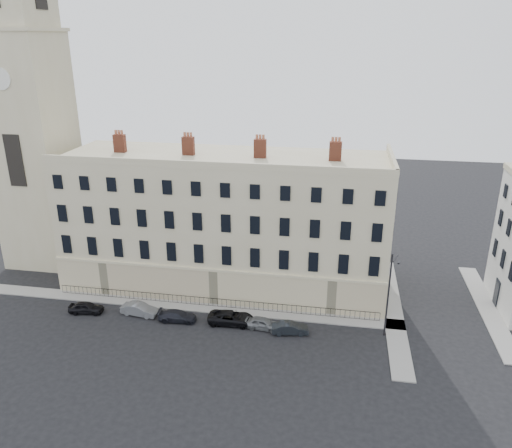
# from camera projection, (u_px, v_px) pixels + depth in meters

# --- Properties ---
(ground) EXTENTS (160.00, 160.00, 0.00)m
(ground) POSITION_uv_depth(u_px,v_px,m) (260.00, 340.00, 47.70)
(ground) COLOR black
(ground) RESTS_ON ground
(terrace) EXTENTS (36.22, 12.22, 17.00)m
(terrace) POSITION_uv_depth(u_px,v_px,m) (226.00, 221.00, 57.04)
(terrace) COLOR #C4B992
(terrace) RESTS_ON ground
(church_tower) EXTENTS (8.00, 8.13, 44.00)m
(church_tower) POSITION_uv_depth(u_px,v_px,m) (29.00, 114.00, 58.83)
(church_tower) COLOR #C4B992
(church_tower) RESTS_ON ground
(pavement_terrace) EXTENTS (48.00, 2.00, 0.12)m
(pavement_terrace) POSITION_uv_depth(u_px,v_px,m) (176.00, 305.00, 53.90)
(pavement_terrace) COLOR gray
(pavement_terrace) RESTS_ON ground
(pavement_east_return) EXTENTS (2.00, 24.00, 0.12)m
(pavement_east_return) POSITION_uv_depth(u_px,v_px,m) (393.00, 310.00, 52.97)
(pavement_east_return) COLOR gray
(pavement_east_return) RESTS_ON ground
(pavement_adjacent) EXTENTS (2.00, 20.00, 0.12)m
(pavement_adjacent) POSITION_uv_depth(u_px,v_px,m) (487.00, 308.00, 53.20)
(pavement_adjacent) COLOR gray
(pavement_adjacent) RESTS_ON ground
(railings) EXTENTS (35.00, 0.04, 0.96)m
(railings) POSITION_uv_depth(u_px,v_px,m) (213.00, 302.00, 53.45)
(railings) COLOR black
(railings) RESTS_ON ground
(car_a) EXTENTS (3.74, 1.88, 1.22)m
(car_a) POSITION_uv_depth(u_px,v_px,m) (86.00, 308.00, 52.29)
(car_a) COLOR black
(car_a) RESTS_ON ground
(car_b) EXTENTS (4.01, 1.78, 1.28)m
(car_b) POSITION_uv_depth(u_px,v_px,m) (139.00, 309.00, 51.89)
(car_b) COLOR slate
(car_b) RESTS_ON ground
(car_c) EXTENTS (4.01, 1.84, 1.14)m
(car_c) POSITION_uv_depth(u_px,v_px,m) (177.00, 316.00, 50.80)
(car_c) COLOR black
(car_c) RESTS_ON ground
(car_d) EXTENTS (4.74, 2.31, 1.30)m
(car_d) POSITION_uv_depth(u_px,v_px,m) (231.00, 318.00, 50.31)
(car_d) COLOR black
(car_d) RESTS_ON ground
(car_e) EXTENTS (3.68, 1.74, 1.22)m
(car_e) POSITION_uv_depth(u_px,v_px,m) (263.00, 323.00, 49.44)
(car_e) COLOR slate
(car_e) RESTS_ON ground
(car_f) EXTENTS (3.76, 1.85, 1.19)m
(car_f) POSITION_uv_depth(u_px,v_px,m) (290.00, 328.00, 48.63)
(car_f) COLOR black
(car_f) RESTS_ON ground
(streetlamp) EXTENTS (0.73, 1.82, 8.66)m
(streetlamp) POSITION_uv_depth(u_px,v_px,m) (389.00, 292.00, 46.76)
(streetlamp) COLOR #28282C
(streetlamp) RESTS_ON ground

